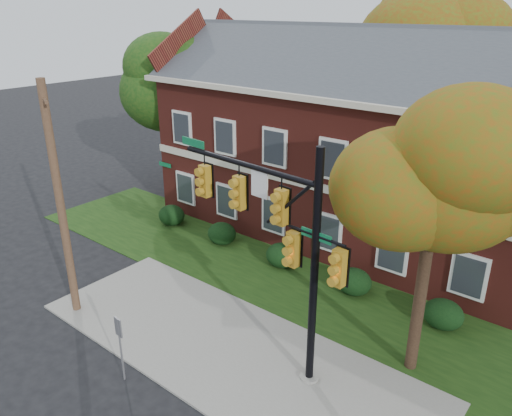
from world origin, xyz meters
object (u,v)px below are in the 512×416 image
Objects in this scene: tree_near_right at (446,166)px; hedge_far_left at (172,215)px; hedge_right at (354,282)px; hedge_far_right at (443,314)px; tree_left_rear at (187,79)px; tree_far_rear at (448,38)px; hedge_left at (222,234)px; traffic_signal at (279,232)px; sign_post at (120,339)px; apartment_building at (349,131)px; utility_pole at (60,203)px; hedge_center at (282,255)px.

hedge_far_left is at bearing 168.73° from tree_near_right.
hedge_far_right is (3.50, 0.00, 0.00)m from hedge_right.
tree_far_rear is (11.07, 8.96, 2.16)m from tree_left_rear.
tree_far_rear is (-5.66, 13.09, 8.32)m from hedge_far_right.
hedge_far_left and hedge_left have the same top height.
traffic_signal is (0.06, -5.09, 3.99)m from hedge_right.
sign_post reaches higher than hedge_right.
hedge_far_right is at bearing 94.52° from tree_near_right.
hedge_far_left is 15.75m from tree_near_right.
apartment_building reaches higher than utility_pole.
hedge_far_right is 10.90m from sign_post.
hedge_right is at bearing 95.40° from traffic_signal.
hedge_far_left is at bearing -143.11° from apartment_building.
utility_pole reaches higher than sign_post.
apartment_building is at bearing 143.11° from hedge_far_right.
hedge_right is (10.50, 0.00, 0.00)m from hedge_far_left.
utility_pole is at bearing -104.26° from tree_far_rear.
apartment_building is 2.23× the size of utility_pole.
hedge_right is at bearing 180.00° from hedge_far_right.
apartment_building is 10.95m from traffic_signal.
apartment_building is at bearing 36.89° from hedge_far_left.
traffic_signal is at bearing -34.78° from tree_left_rear.
tree_near_right reaches higher than hedge_left.
tree_left_rear is 4.04× the size of sign_post.
hedge_right is 0.16× the size of tree_left_rear.
tree_near_right is 1.02× the size of utility_pole.
hedge_far_right is 0.12× the size of tree_far_rear.
hedge_left is 10.50m from hedge_far_right.
utility_pole is (-7.46, -2.42, -0.23)m from traffic_signal.
hedge_left and hedge_far_right have the same top height.
hedge_far_right is (7.00, 0.00, 0.00)m from hedge_center.
apartment_building is 9.82m from hedge_far_left.
tree_far_rear is (4.84, 13.09, 8.32)m from hedge_left.
utility_pole is (-5.24, -20.61, -4.56)m from tree_far_rear.
hedge_right is 7.72m from tree_near_right.
hedge_right is 15.66m from tree_far_rear.
traffic_signal is (-3.66, -2.26, -2.15)m from tree_near_right.
hedge_far_left is 1.00× the size of hedge_center.
hedge_left is at bearing 109.11° from utility_pole.
traffic_signal is 7.84m from utility_pole.
tree_left_rear reaches higher than hedge_center.
tree_far_rear is 1.58× the size of traffic_signal.
apartment_building is at bearing 6.54° from tree_left_rear.
tree_far_rear is at bearing 101.66° from traffic_signal.
hedge_far_left is 7.00m from hedge_center.
hedge_far_left is at bearing 134.99° from sign_post.
tree_near_right reaches higher than hedge_far_right.
sign_post is (0.50, -8.69, 0.97)m from hedge_center.
hedge_far_left is 0.17× the size of utility_pole.
tree_near_right is 0.74× the size of tree_far_rear.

